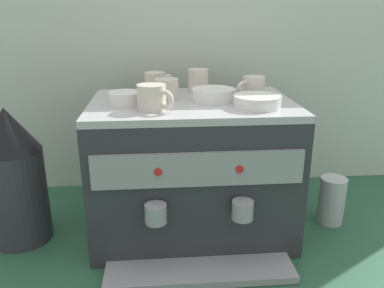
# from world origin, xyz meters

# --- Properties ---
(ground_plane) EXTENTS (4.00, 4.00, 0.00)m
(ground_plane) POSITION_xyz_m (0.00, 0.00, 0.00)
(ground_plane) COLOR #28563D
(tiled_backsplash_wall) EXTENTS (2.80, 0.03, 1.10)m
(tiled_backsplash_wall) POSITION_xyz_m (0.00, 0.36, 0.55)
(tiled_backsplash_wall) COLOR silver
(tiled_backsplash_wall) RESTS_ON ground_plane
(espresso_machine) EXTENTS (0.59, 0.50, 0.41)m
(espresso_machine) POSITION_xyz_m (0.00, -0.00, 0.21)
(espresso_machine) COLOR #2D2D33
(espresso_machine) RESTS_ON ground_plane
(ceramic_cup_0) EXTENTS (0.09, 0.07, 0.07)m
(ceramic_cup_0) POSITION_xyz_m (-0.10, 0.12, 0.45)
(ceramic_cup_0) COLOR beige
(ceramic_cup_0) RESTS_ON espresso_machine
(ceramic_cup_1) EXTENTS (0.10, 0.07, 0.06)m
(ceramic_cup_1) POSITION_xyz_m (-0.08, 0.03, 0.44)
(ceramic_cup_1) COLOR beige
(ceramic_cup_1) RESTS_ON espresso_machine
(ceramic_cup_2) EXTENTS (0.10, 0.09, 0.07)m
(ceramic_cup_2) POSITION_xyz_m (-0.11, -0.10, 0.45)
(ceramic_cup_2) COLOR beige
(ceramic_cup_2) RESTS_ON espresso_machine
(ceramic_cup_3) EXTENTS (0.09, 0.07, 0.06)m
(ceramic_cup_3) POSITION_xyz_m (0.18, 0.03, 0.45)
(ceramic_cup_3) COLOR beige
(ceramic_cup_3) RESTS_ON espresso_machine
(ceramic_cup_4) EXTENTS (0.06, 0.10, 0.07)m
(ceramic_cup_4) POSITION_xyz_m (0.03, 0.13, 0.45)
(ceramic_cup_4) COLOR beige
(ceramic_cup_4) RESTS_ON espresso_machine
(ceramic_bowl_0) EXTENTS (0.13, 0.13, 0.03)m
(ceramic_bowl_0) POSITION_xyz_m (0.17, -0.09, 0.43)
(ceramic_bowl_0) COLOR white
(ceramic_bowl_0) RESTS_ON espresso_machine
(ceramic_bowl_1) EXTENTS (0.09, 0.09, 0.04)m
(ceramic_bowl_1) POSITION_xyz_m (-0.19, -0.03, 0.43)
(ceramic_bowl_1) COLOR white
(ceramic_bowl_1) RESTS_ON espresso_machine
(ceramic_bowl_2) EXTENTS (0.13, 0.13, 0.04)m
(ceramic_bowl_2) POSITION_xyz_m (0.06, 0.00, 0.43)
(ceramic_bowl_2) COLOR white
(ceramic_bowl_2) RESTS_ON espresso_machine
(coffee_grinder) EXTENTS (0.18, 0.18, 0.41)m
(coffee_grinder) POSITION_xyz_m (-0.52, -0.02, 0.21)
(coffee_grinder) COLOR #333338
(coffee_grinder) RESTS_ON ground_plane
(milk_pitcher) EXTENTS (0.08, 0.08, 0.16)m
(milk_pitcher) POSITION_xyz_m (0.46, -0.01, 0.08)
(milk_pitcher) COLOR #B7B7BC
(milk_pitcher) RESTS_ON ground_plane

